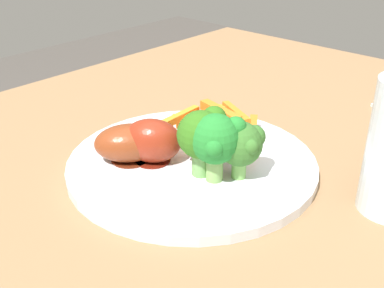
# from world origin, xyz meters

# --- Properties ---
(dining_table) EXTENTS (1.02, 0.89, 0.75)m
(dining_table) POSITION_xyz_m (0.00, 0.00, 0.64)
(dining_table) COLOR #8E6B47
(dining_table) RESTS_ON ground_plane
(dinner_plate) EXTENTS (0.29, 0.29, 0.01)m
(dinner_plate) POSITION_xyz_m (0.06, -0.04, 0.76)
(dinner_plate) COLOR silver
(dinner_plate) RESTS_ON dining_table
(broccoli_floret_front) EXTENTS (0.06, 0.05, 0.08)m
(broccoli_floret_front) POSITION_xyz_m (0.08, 0.01, 0.81)
(broccoli_floret_front) COLOR #84B25D
(broccoli_floret_front) RESTS_ON dinner_plate
(broccoli_floret_middle) EXTENTS (0.06, 0.05, 0.07)m
(broccoli_floret_middle) POSITION_xyz_m (0.07, -0.01, 0.81)
(broccoli_floret_middle) COLOR #73AA5A
(broccoli_floret_middle) RESTS_ON dinner_plate
(broccoli_floret_back) EXTENTS (0.06, 0.05, 0.06)m
(broccoli_floret_back) POSITION_xyz_m (0.06, 0.02, 0.80)
(broccoli_floret_back) COLOR #7CBF5A
(broccoli_floret_back) RESTS_ON dinner_plate
(carrot_fries_pile) EXTENTS (0.13, 0.14, 0.04)m
(carrot_fries_pile) POSITION_xyz_m (0.00, -0.06, 0.78)
(carrot_fries_pile) COLOR orange
(carrot_fries_pile) RESTS_ON dinner_plate
(chicken_drumstick_near) EXTENTS (0.11, 0.10, 0.04)m
(chicken_drumstick_near) POSITION_xyz_m (0.11, -0.09, 0.78)
(chicken_drumstick_near) COLOR #59200F
(chicken_drumstick_near) RESTS_ON dinner_plate
(chicken_drumstick_far) EXTENTS (0.09, 0.11, 0.05)m
(chicken_drumstick_far) POSITION_xyz_m (0.09, -0.07, 0.79)
(chicken_drumstick_far) COLOR #61180D
(chicken_drumstick_far) RESTS_ON dinner_plate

